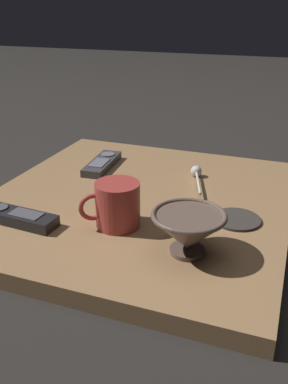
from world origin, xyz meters
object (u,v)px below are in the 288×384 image
Objects in this scene: cereal_bowl at (188,231)px; tv_remote_near at (102,163)px; teaspoon at (197,173)px; tv_remote_far at (18,217)px; drink_coaster at (237,219)px; coffee_mug at (117,205)px.

cereal_bowl reaches higher than tv_remote_near.
cereal_bowl is at bearing -168.63° from teaspoon.
tv_remote_far is at bearing 91.79° from cereal_bowl.
drink_coaster is at bearing -22.47° from cereal_bowl.
tv_remote_near reaches higher than drink_coaster.
coffee_mug is 1.10× the size of drink_coaster.
tv_remote_far is (-0.34, 0.27, -0.00)m from teaspoon.
cereal_bowl is 0.89× the size of teaspoon.
teaspoon reaches higher than tv_remote_near.
coffee_mug is 0.62× the size of tv_remote_near.
teaspoon is 0.43m from tv_remote_far.
tv_remote_far is at bearing 111.62° from drink_coaster.
cereal_bowl is 0.44m from tv_remote_near.
tv_remote_far reaches higher than drink_coaster.
coffee_mug is 0.63× the size of tv_remote_far.
coffee_mug is 0.24m from drink_coaster.
teaspoon is at bearing -87.50° from tv_remote_near.
cereal_bowl is 1.35× the size of drink_coaster.
coffee_mug reaches higher than tv_remote_near.
tv_remote_far is (-0.06, 0.18, -0.03)m from coffee_mug.
coffee_mug is at bearing 163.29° from teaspoon.
coffee_mug is at bearing 72.85° from cereal_bowl.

